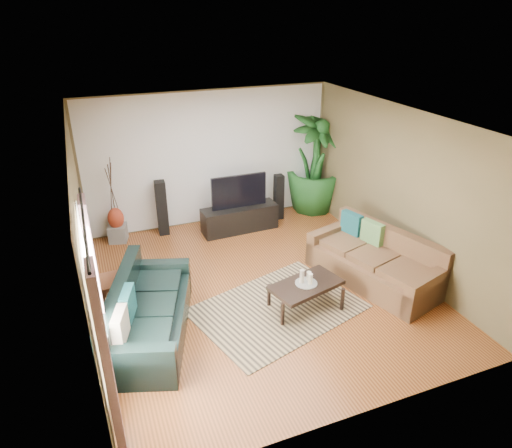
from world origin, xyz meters
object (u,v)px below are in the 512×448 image
coffee_table (305,296)px  television (239,191)px  speaker_left (162,208)px  sofa_left (150,309)px  vase (116,218)px  speaker_right (279,197)px  pedestal (118,233)px  potted_plant (315,163)px  side_table (118,293)px  tv_stand (240,219)px  sofa_right (374,258)px

coffee_table → television: size_ratio=0.95×
television → speaker_left: size_ratio=1.01×
sofa_left → vase: sofa_left is taller
speaker_right → pedestal: size_ratio=2.94×
coffee_table → potted_plant: size_ratio=0.49×
pedestal → side_table: 2.22m
coffee_table → speaker_right: (0.93, 3.09, 0.27)m
speaker_left → vase: (-0.88, 0.00, -0.07)m
tv_stand → side_table: 3.13m
sofa_right → pedestal: sofa_right is taller
potted_plant → sofa_right: bearing=-98.8°
speaker_right → vase: size_ratio=2.30×
tv_stand → sofa_left: bearing=-132.1°
sofa_left → sofa_right: same height
tv_stand → side_table: size_ratio=3.00×
speaker_left → pedestal: (-0.88, 0.00, -0.39)m
tv_stand → potted_plant: size_ratio=0.71×
side_table → vase: bearing=84.3°
sofa_left → pedestal: bearing=20.9°
sofa_left → potted_plant: (4.07, 3.04, 0.65)m
speaker_right → pedestal: speaker_right is taller
pedestal → vase: vase is taller
television → side_table: bearing=-144.6°
sofa_right → coffee_table: bearing=-95.6°
speaker_right → vase: bearing=179.0°
speaker_right → pedestal: bearing=179.0°
tv_stand → television: television is taller
speaker_left → pedestal: 0.96m
speaker_left → pedestal: size_ratio=3.35×
tv_stand → vase: size_ratio=3.61×
coffee_table → vase: vase is taller
sofa_left → tv_stand: (2.21, 2.63, -0.17)m
vase → pedestal: bearing=0.0°
television → pedestal: (-2.34, 0.39, -0.67)m
speaker_right → speaker_left: bearing=177.9°
sofa_right → pedestal: size_ratio=6.56×
tv_stand → vase: vase is taller
speaker_left → tv_stand: bearing=-11.8°
coffee_table → side_table: 2.80m
sofa_right → vase: 4.79m
sofa_right → speaker_left: bearing=-152.8°
television → sofa_left: bearing=-129.9°
pedestal → side_table: bearing=-95.7°
potted_plant → pedestal: bearing=180.0°
tv_stand → potted_plant: bearing=10.4°
speaker_right → sofa_left: bearing=-136.0°
television → speaker_right: bearing=13.2°
tv_stand → television: (0.00, 0.02, 0.58)m
side_table → television: bearing=35.4°
sofa_left → coffee_table: bearing=-77.0°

